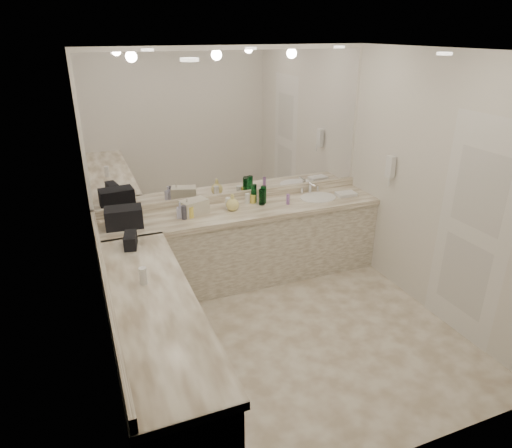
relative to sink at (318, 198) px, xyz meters
name	(u,v)px	position (x,y,z in m)	size (l,w,h in m)	color
floor	(287,336)	(-0.95, -1.20, -0.90)	(3.20, 3.20, 0.00)	beige
ceiling	(297,51)	(-0.95, -1.20, 1.71)	(3.20, 3.20, 0.00)	white
wall_back	(234,167)	(-0.95, 0.30, 0.41)	(3.20, 0.02, 2.60)	silver
wall_left	(97,242)	(-2.55, -1.20, 0.41)	(0.02, 3.00, 2.60)	silver
wall_right	(438,190)	(0.65, -1.20, 0.41)	(0.02, 3.00, 2.60)	silver
vanity_back_base	(244,247)	(-0.95, 0.00, -0.48)	(3.20, 0.60, 0.84)	silver
vanity_back_top	(244,211)	(-0.95, -0.01, -0.03)	(3.20, 0.64, 0.06)	#EEE3C9
vanity_left_base	(155,352)	(-2.25, -1.50, -0.48)	(0.60, 2.40, 0.84)	silver
vanity_left_top	(151,303)	(-2.24, -1.50, -0.03)	(0.64, 2.42, 0.06)	#EEE3C9
backsplash_back	(235,196)	(-0.95, 0.28, 0.05)	(3.20, 0.04, 0.10)	#EEE3C9
backsplash_left	(106,282)	(-2.53, -1.20, 0.05)	(0.04, 3.00, 0.10)	#EEE3C9
mirror_back	(233,125)	(-0.95, 0.29, 0.88)	(3.12, 0.01, 1.55)	white
mirror_left	(89,180)	(-2.54, -1.20, 0.88)	(0.01, 2.92, 1.55)	white
sink	(318,198)	(0.00, 0.00, 0.00)	(0.44, 0.44, 0.03)	white
faucet	(310,187)	(0.00, 0.21, 0.07)	(0.24, 0.16, 0.14)	silver
wall_phone	(390,167)	(0.61, -0.50, 0.46)	(0.06, 0.10, 0.24)	white
door	(472,232)	(0.64, -1.70, 0.16)	(0.02, 0.82, 2.10)	white
black_toiletry_bag	(124,217)	(-2.25, -0.03, 0.11)	(0.37, 0.23, 0.21)	black
black_bag_spill	(131,240)	(-2.25, -0.52, 0.07)	(0.11, 0.24, 0.13)	black
cream_cosmetic_case	(194,207)	(-1.50, 0.06, 0.09)	(0.29, 0.18, 0.17)	beige
hand_towel	(346,194)	(0.35, -0.06, 0.02)	(0.23, 0.15, 0.04)	white
lotion_left	(143,276)	(-2.25, -1.24, 0.08)	(0.06, 0.06, 0.14)	white
soap_bottle_a	(188,207)	(-1.58, 0.03, 0.10)	(0.08, 0.08, 0.20)	beige
soap_bottle_b	(180,210)	(-1.66, 0.00, 0.09)	(0.08, 0.08, 0.17)	silver
soap_bottle_c	(232,202)	(-1.08, 0.00, 0.10)	(0.15, 0.15, 0.19)	#EFE081
green_bottle_0	(262,197)	(-0.71, 0.03, 0.10)	(0.07, 0.07, 0.19)	#0B501F
green_bottle_1	(254,193)	(-0.76, 0.15, 0.11)	(0.07, 0.07, 0.21)	#0B501F
green_bottle_2	(264,195)	(-0.67, 0.08, 0.11)	(0.06, 0.06, 0.20)	#0B501F
amenity_bottle_0	(184,213)	(-1.64, -0.05, 0.08)	(0.05, 0.05, 0.15)	#3F3F4C
amenity_bottle_1	(247,198)	(-0.85, 0.14, 0.06)	(0.06, 0.06, 0.12)	white
amenity_bottle_2	(253,199)	(-0.78, 0.13, 0.05)	(0.06, 0.06, 0.09)	#F2D84C
amenity_bottle_3	(288,199)	(-0.43, -0.06, 0.07)	(0.04, 0.04, 0.12)	#9966B2
amenity_bottle_4	(194,211)	(-1.52, -0.01, 0.06)	(0.04, 0.04, 0.11)	#3F3F4C
amenity_bottle_5	(193,210)	(-1.52, 0.01, 0.06)	(0.06, 0.06, 0.11)	#3F3F4C
amenity_bottle_6	(228,203)	(-1.10, 0.07, 0.07)	(0.06, 0.06, 0.12)	white
amenity_bottle_7	(191,212)	(-1.56, -0.04, 0.07)	(0.06, 0.06, 0.12)	#F2D84C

